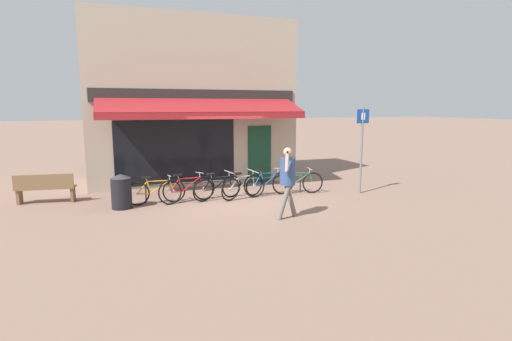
{
  "coord_description": "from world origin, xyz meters",
  "views": [
    {
      "loc": [
        -3.5,
        -11.27,
        2.79
      ],
      "look_at": [
        0.24,
        -1.05,
        1.05
      ],
      "focal_mm": 28.0,
      "sensor_mm": 36.0,
      "label": 1
    }
  ],
  "objects_px": {
    "bicycle_green": "(298,182)",
    "park_bench": "(45,188)",
    "bicycle_orange": "(156,191)",
    "bicycle_blue": "(268,184)",
    "bicycle_red": "(187,189)",
    "bicycle_silver": "(243,186)",
    "bicycle_black": "(218,187)",
    "parking_sign": "(362,142)",
    "litter_bin": "(121,191)",
    "pedestrian_adult": "(288,175)"
  },
  "relations": [
    {
      "from": "bicycle_red",
      "to": "bicycle_silver",
      "type": "height_order",
      "value": "bicycle_red"
    },
    {
      "from": "bicycle_red",
      "to": "bicycle_silver",
      "type": "distance_m",
      "value": 1.69
    },
    {
      "from": "bicycle_red",
      "to": "park_bench",
      "type": "bearing_deg",
      "value": 147.88
    },
    {
      "from": "bicycle_silver",
      "to": "bicycle_red",
      "type": "bearing_deg",
      "value": 152.23
    },
    {
      "from": "bicycle_orange",
      "to": "pedestrian_adult",
      "type": "distance_m",
      "value": 4.05
    },
    {
      "from": "bicycle_black",
      "to": "parking_sign",
      "type": "height_order",
      "value": "parking_sign"
    },
    {
      "from": "bicycle_black",
      "to": "pedestrian_adult",
      "type": "bearing_deg",
      "value": -82.97
    },
    {
      "from": "bicycle_blue",
      "to": "litter_bin",
      "type": "xyz_separation_m",
      "value": [
        -4.42,
        -0.12,
        0.1
      ]
    },
    {
      "from": "bicycle_blue",
      "to": "pedestrian_adult",
      "type": "height_order",
      "value": "pedestrian_adult"
    },
    {
      "from": "bicycle_green",
      "to": "park_bench",
      "type": "distance_m",
      "value": 7.61
    },
    {
      "from": "bicycle_orange",
      "to": "bicycle_red",
      "type": "xyz_separation_m",
      "value": [
        0.9,
        -0.1,
        0.02
      ]
    },
    {
      "from": "bicycle_orange",
      "to": "bicycle_blue",
      "type": "bearing_deg",
      "value": -3.97
    },
    {
      "from": "bicycle_red",
      "to": "pedestrian_adult",
      "type": "height_order",
      "value": "pedestrian_adult"
    },
    {
      "from": "bicycle_blue",
      "to": "bicycle_orange",
      "type": "bearing_deg",
      "value": 169.79
    },
    {
      "from": "bicycle_black",
      "to": "bicycle_blue",
      "type": "bearing_deg",
      "value": -16.65
    },
    {
      "from": "bicycle_black",
      "to": "bicycle_silver",
      "type": "bearing_deg",
      "value": -24.92
    },
    {
      "from": "bicycle_red",
      "to": "bicycle_black",
      "type": "xyz_separation_m",
      "value": [
        0.92,
        -0.01,
        -0.01
      ]
    },
    {
      "from": "bicycle_silver",
      "to": "parking_sign",
      "type": "height_order",
      "value": "parking_sign"
    },
    {
      "from": "bicycle_black",
      "to": "pedestrian_adult",
      "type": "distance_m",
      "value": 2.89
    },
    {
      "from": "bicycle_black",
      "to": "park_bench",
      "type": "bearing_deg",
      "value": 147.77
    },
    {
      "from": "bicycle_red",
      "to": "bicycle_black",
      "type": "height_order",
      "value": "bicycle_red"
    },
    {
      "from": "bicycle_orange",
      "to": "bicycle_black",
      "type": "bearing_deg",
      "value": -5.82
    },
    {
      "from": "pedestrian_adult",
      "to": "parking_sign",
      "type": "height_order",
      "value": "parking_sign"
    },
    {
      "from": "bicycle_red",
      "to": "bicycle_blue",
      "type": "bearing_deg",
      "value": -13.81
    },
    {
      "from": "pedestrian_adult",
      "to": "litter_bin",
      "type": "bearing_deg",
      "value": -26.13
    },
    {
      "from": "bicycle_blue",
      "to": "pedestrian_adult",
      "type": "distance_m",
      "value": 2.71
    },
    {
      "from": "park_bench",
      "to": "bicycle_green",
      "type": "bearing_deg",
      "value": -3.75
    },
    {
      "from": "bicycle_blue",
      "to": "litter_bin",
      "type": "bearing_deg",
      "value": 172.88
    },
    {
      "from": "bicycle_silver",
      "to": "park_bench",
      "type": "relative_size",
      "value": 0.97
    },
    {
      "from": "bicycle_green",
      "to": "litter_bin",
      "type": "relative_size",
      "value": 1.74
    },
    {
      "from": "bicycle_blue",
      "to": "park_bench",
      "type": "bearing_deg",
      "value": 160.09
    },
    {
      "from": "bicycle_blue",
      "to": "bicycle_silver",
      "type": "bearing_deg",
      "value": 178.93
    },
    {
      "from": "bicycle_blue",
      "to": "park_bench",
      "type": "relative_size",
      "value": 1.07
    },
    {
      "from": "bicycle_orange",
      "to": "bicycle_green",
      "type": "distance_m",
      "value": 4.47
    },
    {
      "from": "bicycle_orange",
      "to": "park_bench",
      "type": "distance_m",
      "value": 3.25
    },
    {
      "from": "bicycle_green",
      "to": "park_bench",
      "type": "relative_size",
      "value": 1.02
    },
    {
      "from": "litter_bin",
      "to": "bicycle_black",
      "type": "bearing_deg",
      "value": 2.13
    },
    {
      "from": "bicycle_orange",
      "to": "pedestrian_adult",
      "type": "xyz_separation_m",
      "value": [
        2.96,
        -2.66,
        0.74
      ]
    },
    {
      "from": "bicycle_green",
      "to": "parking_sign",
      "type": "bearing_deg",
      "value": -7.74
    },
    {
      "from": "pedestrian_adult",
      "to": "park_bench",
      "type": "height_order",
      "value": "pedestrian_adult"
    },
    {
      "from": "bicycle_green",
      "to": "park_bench",
      "type": "height_order",
      "value": "park_bench"
    },
    {
      "from": "bicycle_black",
      "to": "parking_sign",
      "type": "distance_m",
      "value": 4.83
    },
    {
      "from": "bicycle_green",
      "to": "litter_bin",
      "type": "bearing_deg",
      "value": -170.0
    },
    {
      "from": "bicycle_blue",
      "to": "litter_bin",
      "type": "height_order",
      "value": "litter_bin"
    },
    {
      "from": "bicycle_red",
      "to": "litter_bin",
      "type": "height_order",
      "value": "litter_bin"
    },
    {
      "from": "litter_bin",
      "to": "park_bench",
      "type": "relative_size",
      "value": 0.59
    },
    {
      "from": "park_bench",
      "to": "bicycle_black",
      "type": "bearing_deg",
      "value": -8.37
    },
    {
      "from": "bicycle_silver",
      "to": "litter_bin",
      "type": "xyz_separation_m",
      "value": [
        -3.53,
        0.0,
        0.11
      ]
    },
    {
      "from": "bicycle_red",
      "to": "bicycle_black",
      "type": "relative_size",
      "value": 1.07
    },
    {
      "from": "pedestrian_adult",
      "to": "bicycle_blue",
      "type": "bearing_deg",
      "value": -95.25
    }
  ]
}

